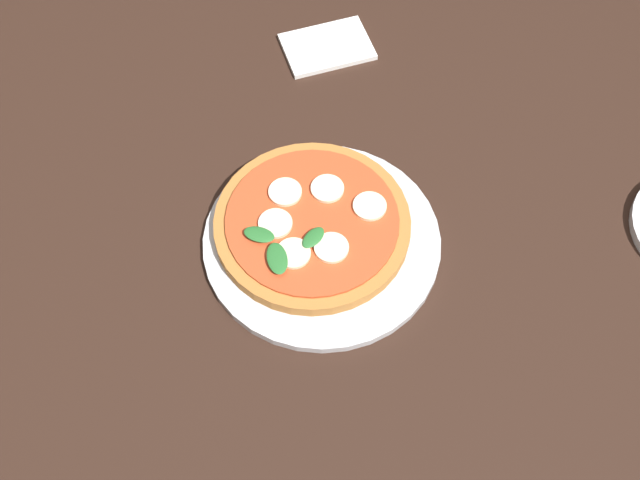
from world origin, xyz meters
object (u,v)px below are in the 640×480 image
at_px(dining_table, 254,313).
at_px(napkin, 325,47).
at_px(serving_tray, 320,242).
at_px(pizza, 310,224).

xyz_separation_m(dining_table, napkin, (0.10, 0.41, 0.09)).
height_order(dining_table, serving_tray, serving_tray).
distance_m(dining_table, pizza, 0.15).
xyz_separation_m(serving_tray, napkin, (0.01, 0.35, -0.00)).
bearing_deg(pizza, napkin, 86.37).
bearing_deg(dining_table, napkin, 76.44).
bearing_deg(serving_tray, dining_table, -146.57).
height_order(dining_table, pizza, pizza).
xyz_separation_m(pizza, napkin, (0.02, 0.33, -0.02)).
relative_size(dining_table, serving_tray, 5.14).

